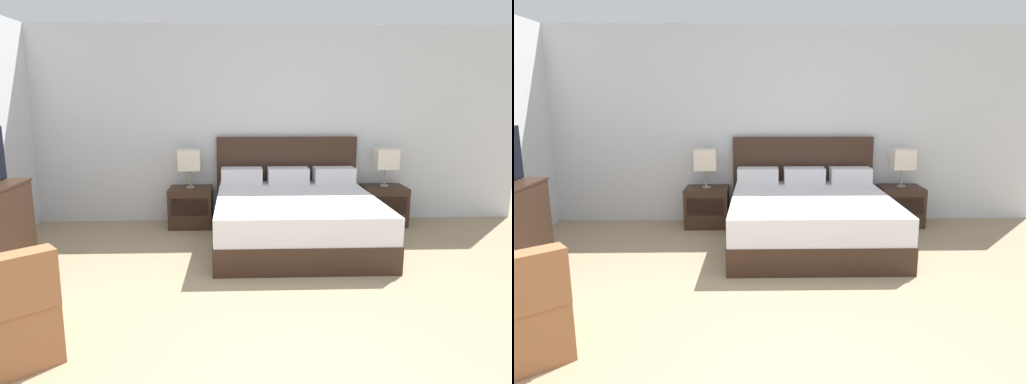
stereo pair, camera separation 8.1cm
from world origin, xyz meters
The scene contains 6 objects.
wall_back centered at (0.00, 3.91, 1.29)m, with size 7.10×0.06×2.57m, color silver.
bed centered at (0.38, 2.87, 0.31)m, with size 1.86×2.05×1.14m.
nightstand_left centered at (-0.89, 3.59, 0.26)m, with size 0.55×0.46×0.51m.
nightstand_right centered at (1.65, 3.59, 0.26)m, with size 0.55×0.46×0.51m.
table_lamp_left centered at (-0.89, 3.59, 0.87)m, with size 0.28×0.28×0.50m.
table_lamp_right centered at (1.65, 3.59, 0.87)m, with size 0.28×0.28×0.50m.
Camera 2 is at (-0.19, -2.22, 1.66)m, focal length 32.00 mm.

